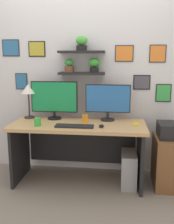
{
  "coord_description": "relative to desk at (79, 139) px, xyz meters",
  "views": [
    {
      "loc": [
        0.47,
        -3.05,
        1.53
      ],
      "look_at": [
        0.1,
        0.05,
        0.88
      ],
      "focal_mm": 42.3,
      "sensor_mm": 36.0,
      "label": 1
    }
  ],
  "objects": [
    {
      "name": "ground_plane",
      "position": [
        0.0,
        -0.05,
        -0.54
      ],
      "size": [
        8.0,
        8.0,
        0.0
      ],
      "primitive_type": "plane",
      "color": "gray"
    },
    {
      "name": "back_wall_assembly",
      "position": [
        0.0,
        0.38,
        0.82
      ],
      "size": [
        4.4,
        0.24,
        2.7
      ],
      "color": "silver",
      "rests_on": "ground"
    },
    {
      "name": "desk",
      "position": [
        0.0,
        0.0,
        0.0
      ],
      "size": [
        1.62,
        0.68,
        0.75
      ],
      "color": "tan",
      "rests_on": "ground"
    },
    {
      "name": "monitor_left",
      "position": [
        -0.34,
        0.16,
        0.47
      ],
      "size": [
        0.6,
        0.18,
        0.49
      ],
      "color": "black",
      "rests_on": "desk"
    },
    {
      "name": "monitor_right",
      "position": [
        0.34,
        0.16,
        0.46
      ],
      "size": [
        0.56,
        0.18,
        0.45
      ],
      "color": "black",
      "rests_on": "desk"
    },
    {
      "name": "keyboard",
      "position": [
        -0.02,
        -0.22,
        0.22
      ],
      "size": [
        0.44,
        0.14,
        0.02
      ],
      "primitive_type": "cube",
      "color": "black",
      "rests_on": "desk"
    },
    {
      "name": "computer_mouse",
      "position": [
        0.29,
        -0.2,
        0.23
      ],
      "size": [
        0.06,
        0.09,
        0.03
      ],
      "primitive_type": "ellipsoid",
      "color": "black",
      "rests_on": "desk"
    },
    {
      "name": "desk_lamp",
      "position": [
        -0.68,
        0.16,
        0.56
      ],
      "size": [
        0.19,
        0.19,
        0.45
      ],
      "color": "#2D2D33",
      "rests_on": "desk"
    },
    {
      "name": "cell_phone",
      "position": [
        0.68,
        -0.01,
        0.22
      ],
      "size": [
        0.1,
        0.15,
        0.01
      ],
      "primitive_type": "cube",
      "rotation": [
        0.0,
        0.0,
        0.22
      ],
      "color": "yellow",
      "rests_on": "desk"
    },
    {
      "name": "coffee_mug",
      "position": [
        -0.45,
        -0.22,
        0.26
      ],
      "size": [
        0.08,
        0.08,
        0.09
      ],
      "primitive_type": "cylinder",
      "color": "green",
      "rests_on": "desk"
    },
    {
      "name": "pen_cup",
      "position": [
        0.08,
        -0.01,
        0.26
      ],
      "size": [
        0.07,
        0.07,
        0.1
      ],
      "primitive_type": "cylinder",
      "color": "orange",
      "rests_on": "desk"
    },
    {
      "name": "drawer_cabinet",
      "position": [
        1.14,
        -0.03,
        -0.23
      ],
      "size": [
        0.44,
        0.5,
        0.61
      ],
      "primitive_type": "cube",
      "color": "brown",
      "rests_on": "ground"
    },
    {
      "name": "computer_tower_right",
      "position": [
        0.62,
        -0.07,
        -0.33
      ],
      "size": [
        0.18,
        0.4,
        0.41
      ],
      "primitive_type": "cube",
      "color": "#99999E",
      "rests_on": "ground"
    }
  ]
}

